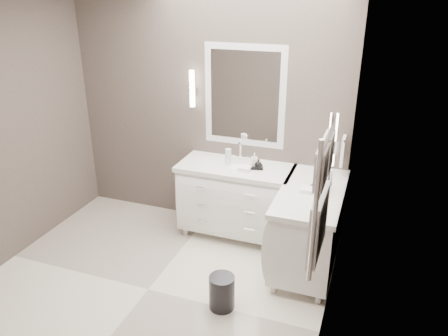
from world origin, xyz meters
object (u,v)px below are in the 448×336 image
(vanity_back, at_px, (236,196))
(vanity_right, at_px, (309,223))
(waste_bin, at_px, (222,292))
(towel_ladder, at_px, (320,202))

(vanity_back, bearing_deg, vanity_right, -20.38)
(vanity_right, relative_size, waste_bin, 3.90)
(vanity_back, bearing_deg, towel_ladder, -55.90)
(vanity_back, distance_m, towel_ladder, 2.16)
(waste_bin, bearing_deg, towel_ladder, -26.94)
(vanity_back, relative_size, vanity_right, 1.00)
(vanity_right, xyz_separation_m, waste_bin, (-0.59, -0.89, -0.33))
(vanity_back, distance_m, waste_bin, 1.29)
(vanity_back, height_order, vanity_right, same)
(vanity_back, distance_m, vanity_right, 0.93)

